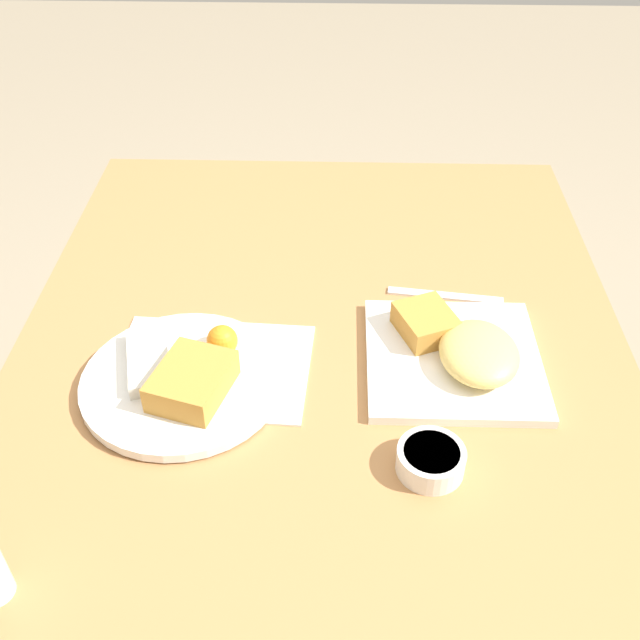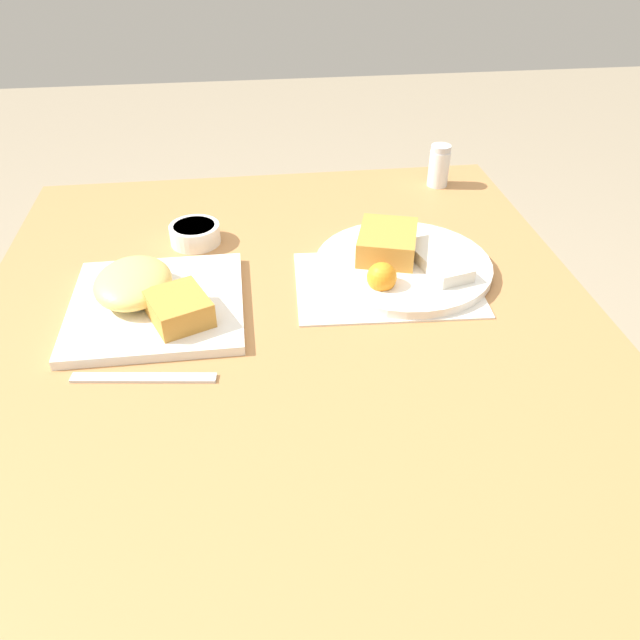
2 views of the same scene
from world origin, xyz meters
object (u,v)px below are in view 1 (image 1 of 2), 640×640
at_px(plate_square_near, 459,352).
at_px(sauce_ramekin, 431,460).
at_px(plate_oval_far, 184,377).
at_px(butter_knife, 445,296).

bearing_deg(plate_square_near, sauce_ramekin, 163.88).
xyz_separation_m(plate_oval_far, sauce_ramekin, (-0.13, -0.32, -0.00)).
bearing_deg(plate_oval_far, sauce_ramekin, -112.31).
bearing_deg(plate_square_near, plate_oval_far, 98.90).
height_order(plate_square_near, butter_knife, plate_square_near).
xyz_separation_m(plate_square_near, butter_knife, (0.15, 0.00, -0.02)).
bearing_deg(sauce_ramekin, butter_knife, -8.80).
distance_m(plate_square_near, butter_knife, 0.15).
bearing_deg(sauce_ramekin, plate_oval_far, 67.69).
distance_m(sauce_ramekin, butter_knife, 0.35).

